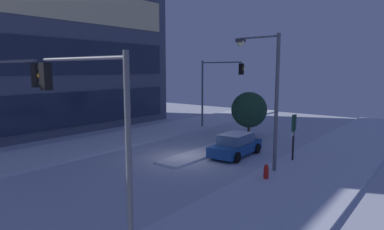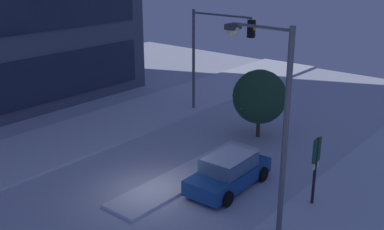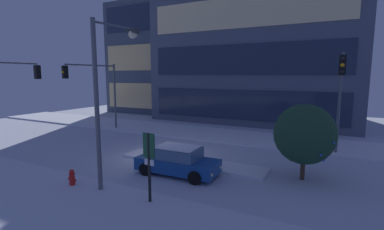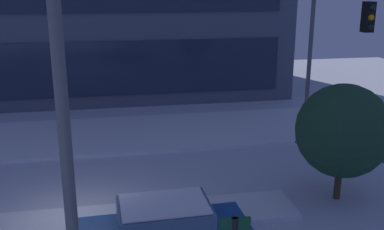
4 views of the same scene
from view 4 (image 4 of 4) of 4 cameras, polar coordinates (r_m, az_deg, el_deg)
ground at (r=14.36m, az=-14.51°, el=-12.63°), size 52.00×52.00×0.00m
curb_strip_far at (r=21.33m, az=-13.26°, el=-2.58°), size 52.00×5.20×0.14m
median_strip at (r=14.05m, az=-5.42°, el=-12.49°), size 9.00×1.80×0.14m
traffic_light_corner_far_right at (r=18.84m, az=16.84°, el=8.62°), size 0.32×4.61×6.48m
street_lamp_arched at (r=7.73m, az=-14.98°, el=1.41°), size 0.56×2.68×7.54m
decorated_tree_median at (r=15.10m, az=18.26°, el=-1.88°), size 2.97×2.97×3.81m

